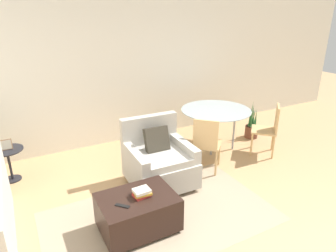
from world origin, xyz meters
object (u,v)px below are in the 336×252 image
Objects in this scene: dining_table at (216,113)px; dining_chair_near_right at (270,126)px; tv_remote_primary at (122,206)px; book_stack at (142,192)px; picture_frame at (5,145)px; ottoman at (138,212)px; potted_plant_small at (252,128)px; dining_chair_near_left at (206,141)px; side_table at (8,159)px; armchair at (159,161)px.

dining_chair_near_right is at bearing -45.00° from dining_table.
dining_chair_near_right reaches higher than tv_remote_primary.
picture_frame is (-1.31, 1.92, 0.10)m from book_stack.
potted_plant_small reaches higher than ottoman.
dining_chair_near_left reaches higher than tv_remote_primary.
picture_frame is at bearing 173.72° from potted_plant_small.
tv_remote_primary is 1.87m from dining_chair_near_left.
book_stack is at bearing -55.62° from side_table.
picture_frame is at bearing 124.39° from book_stack.
book_stack is at bearing 16.15° from tv_remote_primary.
tv_remote_primary is 0.84× the size of picture_frame.
potted_plant_small is at bearing 1.01° from dining_table.
book_stack reaches higher than ottoman.
dining_table reaches higher than side_table.
armchair is 5.46× the size of picture_frame.
armchair is 6.51× the size of tv_remote_primary.
dining_chair_near_right is (2.75, 0.76, 0.03)m from book_stack.
dining_chair_near_right is at bearing 15.44° from tv_remote_primary.
tv_remote_primary is (-0.21, -0.08, 0.21)m from ottoman.
tv_remote_primary is 0.29× the size of side_table.
book_stack is 1.20× the size of picture_frame.
dining_chair_near_left reaches higher than picture_frame.
dining_chair_near_left is at bearing -135.00° from dining_table.
picture_frame is 4.37m from potted_plant_small.
picture_frame is at bearing 156.92° from dining_chair_near_left.
tv_remote_primary is 0.20× the size of potted_plant_small.
tv_remote_primary is at bearing -158.31° from ottoman.
picture_frame is (-0.00, -0.00, 0.22)m from side_table.
dining_chair_near_left is 1.00× the size of dining_chair_near_right.
armchair is 2.24m from picture_frame.
potted_plant_small is at bearing 24.86° from tv_remote_primary.
armchair is at bearing 49.77° from ottoman.
dining_table is at bearing 45.00° from dining_chair_near_left.
potted_plant_small is at bearing 15.09° from armchair.
book_stack is 2.33m from picture_frame.
picture_frame is 2.96m from dining_chair_near_left.
dining_chair_near_left is (0.80, -0.04, 0.16)m from armchair.
ottoman is 2.29m from side_table.
picture_frame reaches higher than book_stack.
ottoman is at bearing 21.69° from tv_remote_primary.
picture_frame is at bearing 123.29° from ottoman.
ottoman is 1.16× the size of potted_plant_small.
dining_chair_near_left reaches higher than dining_table.
dining_chair_near_left and dining_chair_near_right have the same top height.
armchair reaches higher than dining_table.
dining_chair_near_left is (-0.67, -0.67, -0.15)m from dining_table.
picture_frame is at bearing 164.05° from dining_chair_near_right.
ottoman is 1.71× the size of side_table.
picture_frame is at bearing 117.75° from tv_remote_primary.
armchair reaches higher than ottoman.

